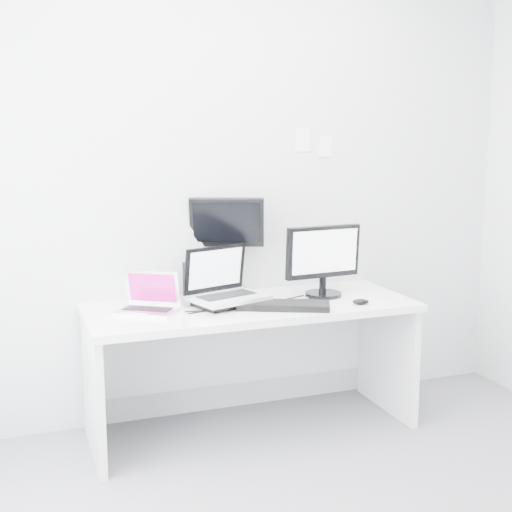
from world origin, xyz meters
The scene contains 11 objects.
back_wall centered at (0.00, 1.60, 1.35)m, with size 3.60×3.60×0.00m, color silver.
desk centered at (0.00, 1.25, 0.36)m, with size 1.80×0.70×0.73m, color white.
macbook centered at (-0.58, 1.25, 0.84)m, with size 0.30×0.22×0.22m, color silver.
speaker centered at (-0.25, 1.54, 0.83)m, with size 0.10×0.10×0.20m, color black.
dell_laptop centered at (-0.13, 1.26, 0.89)m, with size 0.39×0.30×0.33m, color silver.
rear_monitor centered at (-0.04, 1.55, 1.02)m, with size 0.43×0.15×0.58m, color black.
samsung_monitor centered at (0.46, 1.29, 0.94)m, with size 0.46×0.21×0.42m, color black.
keyboard centered at (0.13, 1.10, 0.75)m, with size 0.49×0.17×0.03m, color black.
mouse centered at (0.56, 1.03, 0.75)m, with size 0.09×0.06×0.03m, color black.
wall_note_0 centered at (0.45, 1.59, 1.62)m, with size 0.10×0.00×0.14m, color white.
wall_note_1 centered at (0.60, 1.59, 1.58)m, with size 0.09×0.00×0.13m, color white.
Camera 1 is at (-1.24, -2.20, 1.63)m, focal length 48.06 mm.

